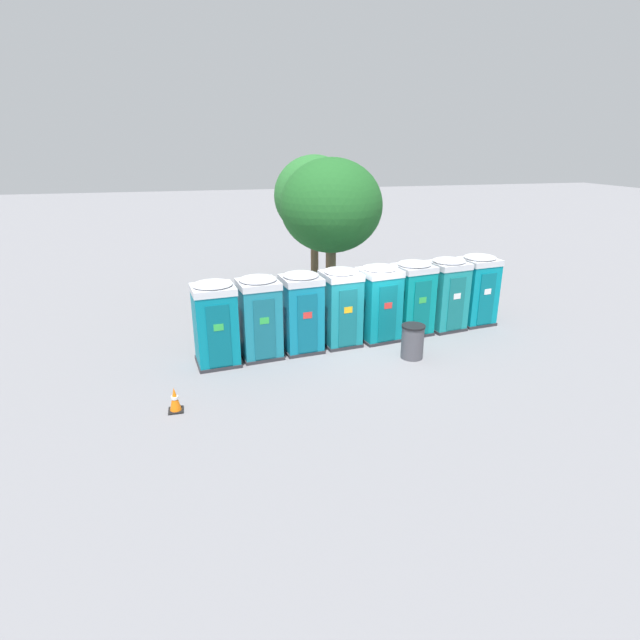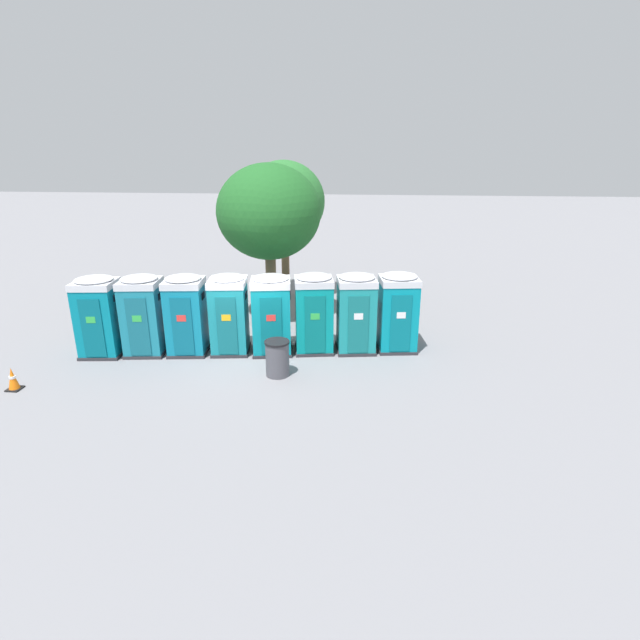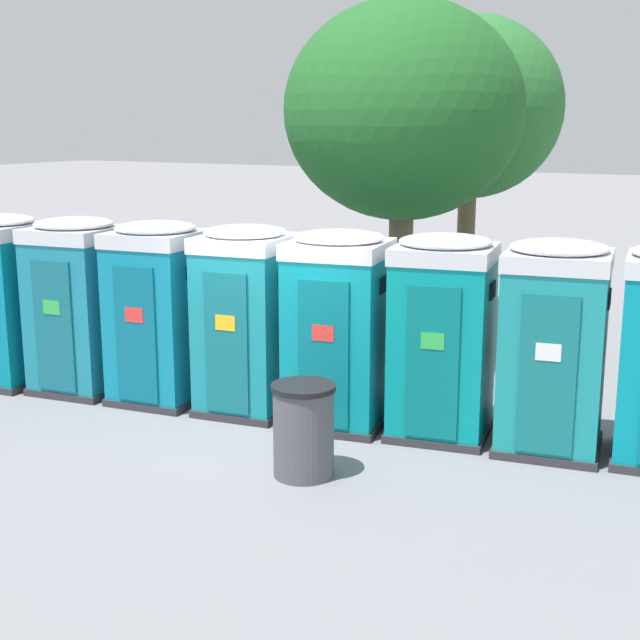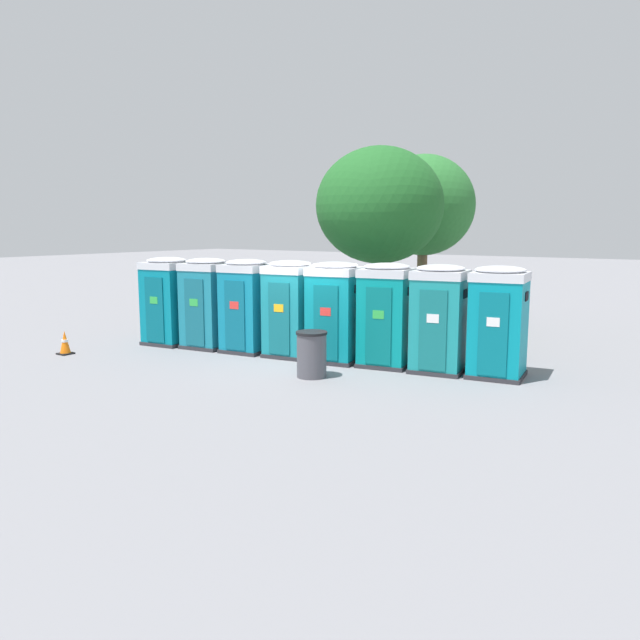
# 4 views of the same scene
# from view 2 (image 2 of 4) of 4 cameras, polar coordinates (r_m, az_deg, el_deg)

# --- Properties ---
(ground_plane) EXTENTS (120.00, 120.00, 0.00)m
(ground_plane) POSITION_cam_2_polar(r_m,az_deg,el_deg) (16.09, -7.85, -3.92)
(ground_plane) COLOR slate
(portapotty_0) EXTENTS (1.36, 1.33, 2.54)m
(portapotty_0) POSITION_cam_2_polar(r_m,az_deg,el_deg) (17.00, -23.93, 0.44)
(portapotty_0) COLOR #2D2D33
(portapotty_0) RESTS_ON ground
(portapotty_1) EXTENTS (1.34, 1.34, 2.54)m
(portapotty_1) POSITION_cam_2_polar(r_m,az_deg,el_deg) (16.60, -19.56, 0.58)
(portapotty_1) COLOR #2D2D33
(portapotty_1) RESTS_ON ground
(portapotty_2) EXTENTS (1.32, 1.33, 2.54)m
(portapotty_2) POSITION_cam_2_polar(r_m,az_deg,el_deg) (16.24, -15.05, 0.63)
(portapotty_2) COLOR #2D2D33
(portapotty_2) RESTS_ON ground
(portapotty_3) EXTENTS (1.30, 1.34, 2.54)m
(portapotty_3) POSITION_cam_2_polar(r_m,az_deg,el_deg) (16.00, -10.35, 0.71)
(portapotty_3) COLOR #2D2D33
(portapotty_3) RESTS_ON ground
(portapotty_4) EXTENTS (1.42, 1.39, 2.54)m
(portapotty_4) POSITION_cam_2_polar(r_m,az_deg,el_deg) (15.79, -5.56, 0.69)
(portapotty_4) COLOR #2D2D33
(portapotty_4) RESTS_ON ground
(portapotty_5) EXTENTS (1.40, 1.39, 2.54)m
(portapotty_5) POSITION_cam_2_polar(r_m,az_deg,el_deg) (15.84, -0.70, 0.85)
(portapotty_5) COLOR #2D2D33
(portapotty_5) RESTS_ON ground
(portapotty_6) EXTENTS (1.38, 1.37, 2.54)m
(portapotty_6) POSITION_cam_2_polar(r_m,az_deg,el_deg) (15.89, 4.15, 0.85)
(portapotty_6) COLOR #2D2D33
(portapotty_6) RESTS_ON ground
(portapotty_7) EXTENTS (1.36, 1.35, 2.54)m
(portapotty_7) POSITION_cam_2_polar(r_m,az_deg,el_deg) (16.15, 8.87, 0.97)
(portapotty_7) COLOR #2D2D33
(portapotty_7) RESTS_ON ground
(street_tree_0) EXTENTS (3.81, 3.81, 5.77)m
(street_tree_0) POSITION_cam_2_polar(r_m,az_deg,el_deg) (18.70, -5.86, 12.12)
(street_tree_0) COLOR brown
(street_tree_0) RESTS_ON ground
(street_tree_1) EXTENTS (3.43, 3.43, 5.81)m
(street_tree_1) POSITION_cam_2_polar(r_m,az_deg,el_deg) (21.57, -4.13, 13.29)
(street_tree_1) COLOR brown
(street_tree_1) RESTS_ON ground
(trash_can) EXTENTS (0.72, 0.72, 1.05)m
(trash_can) POSITION_cam_2_polar(r_m,az_deg,el_deg) (14.38, -4.89, -4.36)
(trash_can) COLOR #4C4C54
(trash_can) RESTS_ON ground
(traffic_cone) EXTENTS (0.36, 0.36, 0.64)m
(traffic_cone) POSITION_cam_2_polar(r_m,az_deg,el_deg) (15.92, -31.68, -5.77)
(traffic_cone) COLOR black
(traffic_cone) RESTS_ON ground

